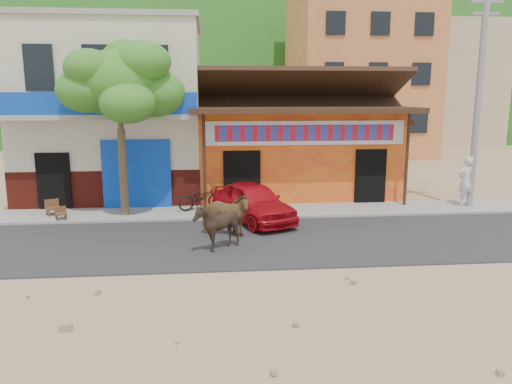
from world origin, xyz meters
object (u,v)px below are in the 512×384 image
scooter (201,197)px  cafe_chair_right (52,201)px  utility_pole (478,99)px  pedestrian (466,181)px  tree (121,129)px  cafe_chair_left (60,208)px  red_car (253,202)px  cow_dark (217,226)px  cow_tan (225,215)px

scooter → cafe_chair_right: size_ratio=1.72×
utility_pole → cafe_chair_right: utility_pole is taller
scooter → pedestrian: pedestrian is taller
tree → cafe_chair_left: 3.35m
red_car → utility_pole: bearing=-15.6°
tree → cafe_chair_left: tree is taller
pedestrian → cafe_chair_right: (-15.10, -0.05, -0.44)m
utility_pole → scooter: (-10.15, 0.31, -3.55)m
scooter → cafe_chair_right: 5.16m
cow_dark → cow_tan: bearing=171.7°
utility_pole → cafe_chair_left: 15.30m
red_car → cafe_chair_right: bearing=146.7°
cow_dark → pedestrian: 10.40m
tree → pedestrian: 12.77m
cow_tan → cow_dark: 1.33m
cow_tan → cafe_chair_left: 5.94m
scooter → cafe_chair_right: (-5.15, -0.35, 0.05)m
utility_pole → tree: bearing=-179.1°
cow_dark → cafe_chair_right: cow_dark is taller
cow_tan → cow_dark: size_ratio=1.17×
cow_tan → cow_dark: bearing=-172.5°
utility_pole → cafe_chair_right: (-15.30, -0.04, -3.50)m
red_car → cafe_chair_right: (-6.93, 1.16, -0.08)m
tree → utility_pole: (12.80, 0.20, 1.00)m
tree → cow_dark: 5.70m
cow_tan → cafe_chair_left: bearing=86.7°
cow_tan → scooter: 3.40m
cow_tan → scooter: (-0.77, 3.31, -0.14)m
utility_pole → pedestrian: bearing=175.2°
utility_pole → cow_tan: bearing=-162.3°
cafe_chair_right → red_car: bearing=-36.5°
tree → pedestrian: (12.60, 0.22, -2.06)m
utility_pole → cafe_chair_right: 15.70m
tree → scooter: size_ratio=3.48×
utility_pole → scooter: size_ratio=4.64×
tree → red_car: tree is taller
cow_tan → cafe_chair_right: size_ratio=1.59×
pedestrian → cafe_chair_right: bearing=-12.0°
scooter → cafe_chair_left: 4.81m
pedestrian → red_car: bearing=-3.8°
cow_dark → cafe_chair_right: 7.08m
scooter → pedestrian: 9.97m
red_car → scooter: (-1.78, 1.51, -0.13)m
cow_dark → scooter: (-0.50, 4.61, -0.15)m
cow_tan → tree: bearing=70.2°
cow_tan → cafe_chair_left: size_ratio=2.02×
cafe_chair_left → cafe_chair_right: cafe_chair_right is taller
cow_tan → red_car: cow_tan is taller
cow_dark → cafe_chair_left: (-5.20, 3.60, -0.20)m
cow_dark → pedestrian: bearing=118.2°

